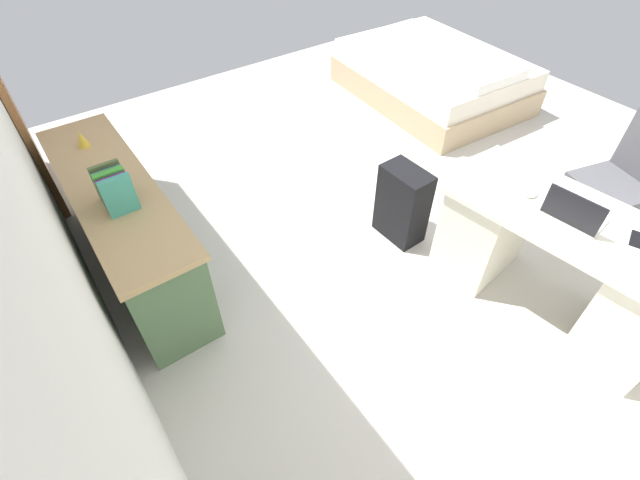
% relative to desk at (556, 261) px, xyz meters
% --- Properties ---
extents(ground_plane, '(6.02, 6.02, 0.00)m').
position_rel_desk_xyz_m(ground_plane, '(1.37, -0.07, -0.38)').
color(ground_plane, beige).
extents(wall_back, '(4.69, 0.10, 2.55)m').
position_rel_desk_xyz_m(wall_back, '(1.37, 2.44, 0.89)').
color(wall_back, silver).
rests_on(wall_back, ground_plane).
extents(desk, '(1.51, 0.84, 0.74)m').
position_rel_desk_xyz_m(desk, '(0.00, 0.00, 0.00)').
color(desk, silver).
rests_on(desk, ground_plane).
extents(office_chair, '(0.56, 0.56, 0.94)m').
position_rel_desk_xyz_m(office_chair, '(0.14, -0.92, 0.03)').
color(office_chair, black).
rests_on(office_chair, ground_plane).
extents(credenza, '(1.80, 0.48, 0.74)m').
position_rel_desk_xyz_m(credenza, '(1.86, 2.06, -0.01)').
color(credenza, '#4C6B47').
rests_on(credenza, ground_plane).
extents(bed, '(1.98, 1.51, 0.58)m').
position_rel_desk_xyz_m(bed, '(2.45, -1.49, -0.14)').
color(bed, tan).
rests_on(bed, ground_plane).
extents(suitcase_black, '(0.37, 0.23, 0.59)m').
position_rel_desk_xyz_m(suitcase_black, '(1.03, 0.32, -0.09)').
color(suitcase_black, black).
rests_on(suitcase_black, ground_plane).
extents(laptop, '(0.34, 0.26, 0.21)m').
position_rel_desk_xyz_m(laptop, '(0.02, 0.05, 0.40)').
color(laptop, silver).
rests_on(laptop, desk).
extents(computer_mouse, '(0.07, 0.11, 0.03)m').
position_rel_desk_xyz_m(computer_mouse, '(0.29, 0.04, 0.37)').
color(computer_mouse, white).
rests_on(computer_mouse, desk).
extents(cell_phone_near_laptop, '(0.11, 0.15, 0.01)m').
position_rel_desk_xyz_m(cell_phone_near_laptop, '(-0.28, -0.10, 0.36)').
color(cell_phone_near_laptop, black).
rests_on(cell_phone_near_laptop, desk).
extents(book_row, '(0.23, 0.17, 0.24)m').
position_rel_desk_xyz_m(book_row, '(1.64, 2.06, 0.46)').
color(book_row, teal).
rests_on(book_row, credenza).
extents(figurine_small, '(0.08, 0.08, 0.11)m').
position_rel_desk_xyz_m(figurine_small, '(2.39, 2.06, 0.41)').
color(figurine_small, gold).
rests_on(figurine_small, credenza).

